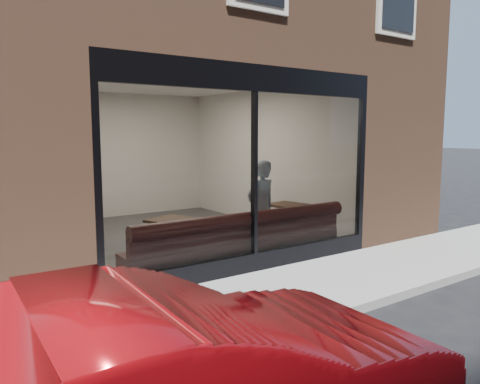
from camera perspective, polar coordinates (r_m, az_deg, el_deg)
ground at (r=6.09m, az=13.74°, el=-13.98°), size 120.00×120.00×0.00m
sidewalk_near at (r=6.74m, az=7.19°, el=-11.66°), size 40.00×2.00×0.01m
kerb_near at (r=6.03m, az=14.12°, el=-13.57°), size 40.00×0.10×0.12m
host_building_pier_right at (r=14.22m, az=-0.57°, el=4.88°), size 2.50×12.00×3.20m
host_building_backfill at (r=15.32m, az=-18.85°, el=4.67°), size 5.00×6.00×3.20m
cafe_floor at (r=9.94m, az=-8.59°, el=-5.40°), size 6.00×6.00×0.00m
cafe_ceiling at (r=9.76m, az=-8.95°, el=13.08°), size 6.00×6.00×0.00m
cafe_wall_back at (r=12.47m, az=-14.92°, el=4.31°), size 5.00×0.00×5.00m
cafe_wall_left at (r=8.90m, az=-23.28°, el=2.90°), size 0.00×6.00×6.00m
cafe_wall_right at (r=11.06m, az=2.90°, el=4.21°), size 0.00×6.00×6.00m
storefront_kick at (r=7.47m, az=1.72°, el=-8.56°), size 5.00×0.10×0.30m
storefront_header at (r=7.23m, az=1.81°, el=13.73°), size 5.00×0.10×0.40m
storefront_mullion at (r=7.21m, az=1.76°, el=2.21°), size 0.06×0.10×2.50m
storefront_glass at (r=7.19m, az=1.90°, el=2.19°), size 4.80×0.00×4.80m
banquette at (r=7.76m, az=-0.07°, el=-7.37°), size 4.00×0.55×0.45m
person at (r=8.27m, az=2.56°, el=-2.02°), size 0.67×0.48×1.71m
cafe_table_left at (r=7.84m, az=-8.24°, el=-3.43°), size 0.88×0.88×0.04m
cafe_table_right at (r=9.46m, az=5.73°, el=-1.57°), size 0.76×0.76×0.04m
cafe_chair_right at (r=10.06m, az=0.94°, el=-3.89°), size 0.58×0.58×0.04m
wall_poster at (r=8.49m, az=-22.34°, el=1.84°), size 0.02×0.63×0.84m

